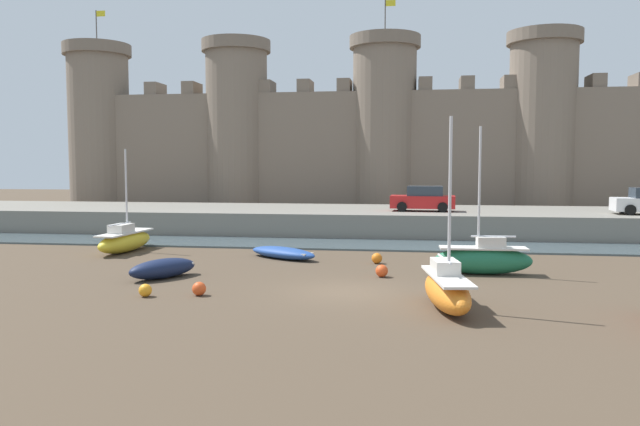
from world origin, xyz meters
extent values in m
plane|color=#4C3D2D|center=(0.00, 0.00, 0.00)|extent=(160.00, 160.00, 0.00)
cube|color=#47565B|center=(0.00, 12.73, 0.05)|extent=(80.00, 4.50, 0.10)
cube|color=slate|center=(0.00, 19.98, 0.76)|extent=(63.38, 10.00, 1.53)
cube|color=#7A6B5B|center=(0.00, 31.30, 5.29)|extent=(51.38, 2.80, 10.57)
cylinder|color=#7A6B5B|center=(-25.69, 31.30, 7.11)|extent=(5.31, 5.31, 14.21)
cylinder|color=#706254|center=(-25.69, 31.30, 14.71)|extent=(5.94, 5.94, 1.00)
cylinder|color=#4C4742|center=(-25.69, 31.30, 16.71)|extent=(0.10, 0.10, 3.00)
cube|color=yellow|center=(-25.24, 31.30, 17.91)|extent=(0.80, 0.04, 0.50)
cylinder|color=#7A6B5B|center=(-12.84, 31.30, 7.11)|extent=(5.31, 5.31, 14.21)
cylinder|color=#706254|center=(-12.84, 31.30, 14.71)|extent=(5.94, 5.94, 1.00)
cylinder|color=#7A6B5B|center=(0.00, 31.30, 7.11)|extent=(5.31, 5.31, 14.21)
cylinder|color=#706254|center=(0.00, 31.30, 14.71)|extent=(5.94, 5.94, 1.00)
cylinder|color=#4C4742|center=(0.00, 31.30, 16.71)|extent=(0.10, 0.10, 3.00)
cube|color=yellow|center=(0.45, 31.30, 17.91)|extent=(0.80, 0.04, 0.50)
cylinder|color=#7A6B5B|center=(12.84, 31.30, 7.11)|extent=(5.31, 5.31, 14.21)
cylinder|color=#706254|center=(12.84, 31.30, 14.71)|extent=(5.94, 5.94, 1.00)
cube|color=#746557|center=(-20.26, 31.30, 11.12)|extent=(1.10, 2.52, 1.10)
cube|color=#746557|center=(-16.88, 31.30, 11.12)|extent=(1.10, 2.52, 1.10)
cube|color=#746557|center=(-10.13, 31.30, 11.12)|extent=(1.10, 2.52, 1.10)
cube|color=#746557|center=(-6.75, 31.30, 11.12)|extent=(1.10, 2.52, 1.10)
cube|color=#746557|center=(-3.38, 31.30, 11.12)|extent=(1.10, 2.52, 1.10)
cube|color=#746557|center=(3.38, 31.30, 11.12)|extent=(1.10, 2.52, 1.10)
cube|color=#746557|center=(6.75, 31.30, 11.12)|extent=(1.10, 2.52, 1.10)
cube|color=#746557|center=(10.13, 31.30, 11.12)|extent=(1.10, 2.52, 1.10)
cube|color=#746557|center=(16.88, 31.30, 11.12)|extent=(1.10, 2.52, 1.10)
cube|color=#746557|center=(20.26, 31.30, 11.12)|extent=(1.10, 2.52, 1.10)
ellipsoid|color=#141E3D|center=(-7.60, 1.61, 0.39)|extent=(2.58, 3.16, 0.79)
ellipsoid|color=navy|center=(-7.60, 1.61, 0.45)|extent=(2.08, 2.56, 0.43)
cube|color=beige|center=(-7.73, 1.42, 0.49)|extent=(0.90, 0.68, 0.06)
cube|color=beige|center=(-6.96, 2.61, 0.47)|extent=(0.66, 0.56, 0.08)
ellipsoid|color=#234793|center=(-3.87, 7.39, 0.28)|extent=(4.02, 3.12, 0.56)
ellipsoid|color=blue|center=(-3.87, 7.39, 0.34)|extent=(3.27, 2.51, 0.31)
cube|color=beige|center=(-4.13, 7.54, 0.38)|extent=(0.71, 0.99, 0.06)
cube|color=beige|center=(-2.55, 6.58, 0.36)|extent=(0.59, 0.72, 0.08)
ellipsoid|color=orange|center=(3.40, -2.20, 0.55)|extent=(1.79, 4.48, 1.09)
cube|color=silver|center=(3.40, -2.20, 1.05)|extent=(1.55, 3.94, 0.08)
cube|color=silver|center=(3.35, -1.88, 1.31)|extent=(0.93, 1.32, 0.44)
cylinder|color=silver|center=(3.43, -2.42, 3.58)|extent=(0.10, 0.10, 4.97)
cylinder|color=silver|center=(3.33, -1.77, 1.54)|extent=(0.37, 1.95, 0.08)
ellipsoid|color=#1E6B47|center=(5.25, 4.36, 0.57)|extent=(4.08, 1.29, 1.14)
cube|color=silver|center=(5.25, 4.36, 1.10)|extent=(3.59, 1.10, 0.08)
cube|color=silver|center=(5.55, 4.37, 1.36)|extent=(1.16, 0.78, 0.44)
cylinder|color=silver|center=(5.05, 4.36, 3.64)|extent=(0.10, 0.10, 5.00)
cylinder|color=silver|center=(5.65, 4.38, 1.59)|extent=(1.82, 0.15, 0.08)
ellipsoid|color=yellow|center=(-12.48, 8.46, 0.52)|extent=(1.59, 4.87, 1.05)
cube|color=silver|center=(-12.48, 8.46, 1.01)|extent=(1.36, 4.29, 0.08)
cube|color=silver|center=(-12.50, 8.10, 1.27)|extent=(0.92, 1.40, 0.44)
cylinder|color=silver|center=(-12.47, 8.70, 3.20)|extent=(0.10, 0.10, 4.31)
cylinder|color=silver|center=(-12.51, 7.98, 1.50)|extent=(0.22, 2.16, 0.08)
sphere|color=orange|center=(-6.84, -1.82, 0.23)|extent=(0.45, 0.45, 0.45)
sphere|color=#E04C1E|center=(1.11, 3.11, 0.25)|extent=(0.51, 0.51, 0.51)
sphere|color=orange|center=(0.73, 6.50, 0.25)|extent=(0.49, 0.49, 0.49)
sphere|color=#E04C1E|center=(-5.06, -1.37, 0.24)|extent=(0.49, 0.49, 0.49)
cube|color=red|center=(3.03, 18.63, 2.13)|extent=(4.17, 1.89, 0.80)
cube|color=#2D3842|center=(3.18, 18.63, 2.83)|extent=(2.32, 1.60, 0.64)
cylinder|color=black|center=(1.72, 17.84, 1.85)|extent=(0.65, 0.21, 0.64)
cylinder|color=black|center=(1.80, 19.54, 1.85)|extent=(0.65, 0.21, 0.64)
cylinder|color=black|center=(4.26, 17.72, 1.85)|extent=(0.65, 0.21, 0.64)
cylinder|color=black|center=(4.34, 19.42, 1.85)|extent=(0.65, 0.21, 0.64)
cylinder|color=black|center=(15.18, 17.07, 1.85)|extent=(0.65, 0.21, 0.64)
cylinder|color=black|center=(15.26, 18.77, 1.85)|extent=(0.65, 0.21, 0.64)
camera|label=1|loc=(2.20, -22.03, 4.62)|focal=35.00mm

